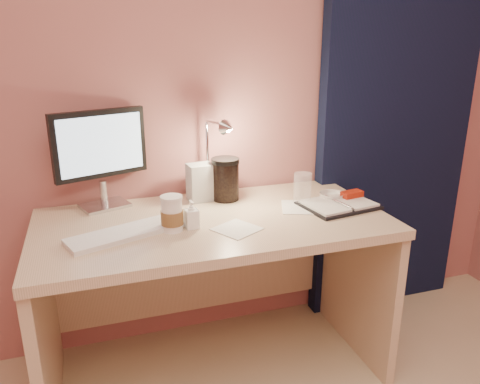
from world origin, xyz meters
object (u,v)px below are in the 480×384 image
object	(u,v)px
monitor	(99,150)
coffee_cup	(172,215)
desk_lamp	(204,151)
desk	(210,262)
keyboard	(129,232)
clear_cup	(302,188)
planner	(340,204)
dark_jar	(225,181)
lotion_bottle	(192,214)
bowl	(332,197)
product_box	(201,182)

from	to	relation	value
monitor	coffee_cup	size ratio (longest dim) A/B	3.05
coffee_cup	desk_lamp	world-z (taller)	desk_lamp
desk	keyboard	world-z (taller)	keyboard
coffee_cup	clear_cup	world-z (taller)	coffee_cup
keyboard	desk_lamp	xyz separation A→B (m)	(0.36, 0.28, 0.22)
planner	dark_jar	distance (m)	0.51
lotion_bottle	dark_jar	xyz separation A→B (m)	(0.22, 0.28, 0.03)
bowl	dark_jar	distance (m)	0.48
desk	keyboard	bearing A→B (deg)	-159.45
keyboard	desk_lamp	size ratio (longest dim) A/B	1.24
keyboard	monitor	bearing A→B (deg)	82.25
keyboard	coffee_cup	xyz separation A→B (m)	(0.16, -0.01, 0.05)
desk	product_box	size ratio (longest dim) A/B	8.45
product_box	bowl	bearing A→B (deg)	-25.09
dark_jar	desk_lamp	xyz separation A→B (m)	(-0.09, 0.01, 0.14)
desk	dark_jar	size ratio (longest dim) A/B	8.26
coffee_cup	lotion_bottle	world-z (taller)	coffee_cup
monitor	bowl	xyz separation A→B (m)	(0.97, -0.22, -0.23)
bowl	lotion_bottle	size ratio (longest dim) A/B	1.00
desk_lamp	product_box	bearing A→B (deg)	106.18
desk_lamp	clear_cup	bearing A→B (deg)	-45.16
keyboard	planner	bearing A→B (deg)	-17.97
desk	planner	xyz separation A→B (m)	(0.56, -0.10, 0.24)
monitor	planner	world-z (taller)	monitor
planner	bowl	world-z (taller)	planner
planner	product_box	world-z (taller)	product_box
keyboard	bowl	xyz separation A→B (m)	(0.90, 0.11, 0.01)
keyboard	lotion_bottle	xyz separation A→B (m)	(0.24, -0.01, 0.05)
keyboard	clear_cup	bearing A→B (deg)	-11.04
keyboard	lotion_bottle	distance (m)	0.24
planner	desk_lamp	size ratio (longest dim) A/B	0.92
coffee_cup	bowl	distance (m)	0.75
dark_jar	lotion_bottle	bearing A→B (deg)	-127.94
keyboard	dark_jar	size ratio (longest dim) A/B	2.67
coffee_cup	lotion_bottle	xyz separation A→B (m)	(0.07, 0.00, -0.01)
bowl	lotion_bottle	distance (m)	0.67
keyboard	coffee_cup	size ratio (longest dim) A/B	3.31
keyboard	dark_jar	world-z (taller)	dark_jar
desk	dark_jar	distance (m)	0.36
clear_cup	dark_jar	world-z (taller)	dark_jar
keyboard	desk_lamp	distance (m)	0.50
monitor	product_box	size ratio (longest dim) A/B	2.52
planner	coffee_cup	distance (m)	0.74
planner	desk_lamp	distance (m)	0.63
clear_cup	coffee_cup	bearing A→B (deg)	-167.94
desk	planner	distance (m)	0.61
desk_lamp	planner	bearing A→B (deg)	-48.18
bowl	desk_lamp	xyz separation A→B (m)	(-0.54, 0.17, 0.21)
bowl	desk_lamp	world-z (taller)	desk_lamp
keyboard	planner	world-z (taller)	planner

